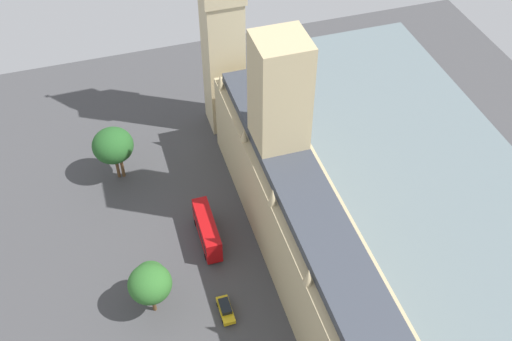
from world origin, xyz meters
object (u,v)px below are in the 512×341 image
object	(u,v)px
clock_tower	(221,8)
plane_tree_under_trees	(119,150)
plane_tree_corner	(113,146)
car_yellow_cab_by_river_gate	(226,309)
plane_tree_far_end	(150,284)
plane_tree_midblock	(150,276)
parliament_building	(297,214)
double_decker_bus_near_tower	(207,230)

from	to	relation	value
clock_tower	plane_tree_under_trees	size ratio (longest dim) A/B	5.69
plane_tree_under_trees	plane_tree_corner	bearing A→B (deg)	-6.98
clock_tower	plane_tree_corner	distance (m)	29.76
clock_tower	car_yellow_cab_by_river_gate	xyz separation A→B (m)	(11.56, 42.29, -23.89)
clock_tower	plane_tree_far_end	size ratio (longest dim) A/B	5.31
plane_tree_corner	plane_tree_midblock	bearing A→B (deg)	92.62
parliament_building	clock_tower	xyz separation A→B (m)	(1.79, -34.93, 15.29)
clock_tower	double_decker_bus_near_tower	bearing A→B (deg)	69.21
plane_tree_under_trees	plane_tree_far_end	bearing A→B (deg)	90.24
plane_tree_midblock	plane_tree_under_trees	size ratio (longest dim) A/B	0.87
plane_tree_midblock	plane_tree_corner	world-z (taller)	plane_tree_corner
double_decker_bus_near_tower	car_yellow_cab_by_river_gate	size ratio (longest dim) A/B	2.23
plane_tree_far_end	plane_tree_corner	size ratio (longest dim) A/B	0.87
plane_tree_far_end	parliament_building	bearing A→B (deg)	-170.87
plane_tree_under_trees	plane_tree_midblock	bearing A→B (deg)	90.90
plane_tree_far_end	plane_tree_under_trees	bearing A→B (deg)	-89.76
plane_tree_far_end	plane_tree_under_trees	size ratio (longest dim) A/B	1.07
plane_tree_corner	parliament_building	bearing A→B (deg)	133.25
double_decker_bus_near_tower	plane_tree_far_end	size ratio (longest dim) A/B	1.16
car_yellow_cab_by_river_gate	double_decker_bus_near_tower	bearing A→B (deg)	-93.55
car_yellow_cab_by_river_gate	plane_tree_far_end	world-z (taller)	plane_tree_far_end
double_decker_bus_near_tower	plane_tree_corner	xyz separation A→B (m)	(11.57, -18.95, 4.79)
car_yellow_cab_by_river_gate	plane_tree_corner	bearing A→B (deg)	-72.13
plane_tree_under_trees	plane_tree_corner	distance (m)	1.34
clock_tower	plane_tree_far_end	world-z (taller)	clock_tower
parliament_building	car_yellow_cab_by_river_gate	bearing A→B (deg)	28.85
parliament_building	clock_tower	distance (m)	38.18
parliament_building	clock_tower	size ratio (longest dim) A/B	1.29
double_decker_bus_near_tower	plane_tree_corner	size ratio (longest dim) A/B	1.01
plane_tree_far_end	plane_tree_under_trees	distance (m)	29.23
plane_tree_corner	car_yellow_cab_by_river_gate	bearing A→B (deg)	108.05
plane_tree_under_trees	plane_tree_corner	world-z (taller)	plane_tree_corner
plane_tree_corner	plane_tree_far_end	bearing A→B (deg)	91.84
parliament_building	plane_tree_midblock	distance (m)	23.28
plane_tree_midblock	clock_tower	bearing A→B (deg)	-119.93
double_decker_bus_near_tower	plane_tree_corner	bearing A→B (deg)	122.07
clock_tower	double_decker_bus_near_tower	world-z (taller)	clock_tower
plane_tree_midblock	plane_tree_under_trees	distance (m)	27.17
parliament_building	car_yellow_cab_by_river_gate	distance (m)	17.50
car_yellow_cab_by_river_gate	plane_tree_midblock	world-z (taller)	plane_tree_midblock
parliament_building	clock_tower	bearing A→B (deg)	-87.06
clock_tower	plane_tree_under_trees	world-z (taller)	clock_tower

